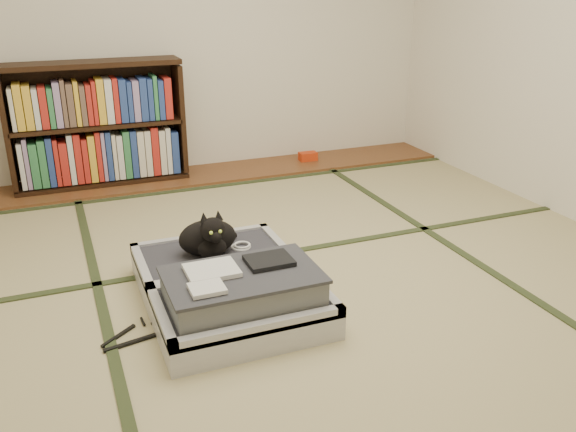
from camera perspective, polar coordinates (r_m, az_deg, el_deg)
name	(u,v)px	position (r m, az deg, el deg)	size (l,w,h in m)	color
floor	(304,285)	(3.19, 1.51, -6.47)	(4.50, 4.50, 0.00)	tan
wood_strip	(206,174)	(4.94, -7.68, 3.89)	(4.00, 0.50, 0.02)	brown
red_item	(308,156)	(5.24, 1.87, 5.60)	(0.15, 0.09, 0.07)	red
tatami_borders	(271,248)	(3.60, -1.59, -2.97)	(4.00, 4.50, 0.01)	#2D381E
bookcase	(98,127)	(4.78, -17.39, 7.97)	(1.27, 0.29, 0.92)	black
suitcase	(230,287)	(2.95, -5.46, -6.64)	(0.77, 1.03, 0.30)	#B8B9BD
cat	(209,238)	(3.14, -7.40, -2.01)	(0.34, 0.35, 0.28)	black
cable_coil	(241,246)	(3.25, -4.39, -2.82)	(0.11, 0.11, 0.03)	white
hanger	(147,333)	(2.84, -13.08, -10.66)	(0.41, 0.22, 0.01)	black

